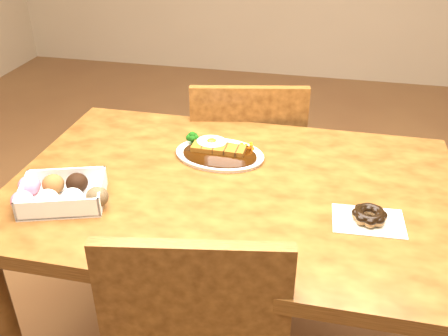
% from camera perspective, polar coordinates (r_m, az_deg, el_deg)
% --- Properties ---
extents(table, '(1.20, 0.80, 0.75)m').
position_cam_1_polar(table, '(1.40, 1.00, -5.26)').
color(table, '#44240D').
rests_on(table, ground).
extents(chair_far, '(0.49, 0.49, 0.87)m').
position_cam_1_polar(chair_far, '(1.95, 2.56, -0.23)').
color(chair_far, '#44240D').
rests_on(chair_far, ground).
extents(katsu_curry_plate, '(0.28, 0.21, 0.05)m').
position_cam_1_polar(katsu_curry_plate, '(1.48, -0.64, 1.85)').
color(katsu_curry_plate, white).
rests_on(katsu_curry_plate, table).
extents(donut_box, '(0.25, 0.21, 0.06)m').
position_cam_1_polar(donut_box, '(1.33, -18.18, -2.69)').
color(donut_box, white).
rests_on(donut_box, table).
extents(pon_de_ring, '(0.18, 0.13, 0.03)m').
position_cam_1_polar(pon_de_ring, '(1.25, 16.27, -5.23)').
color(pon_de_ring, silver).
rests_on(pon_de_ring, table).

